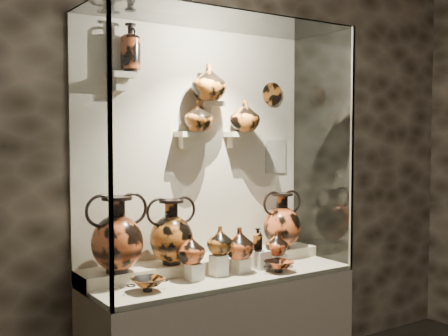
{
  "coord_description": "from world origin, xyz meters",
  "views": [
    {
      "loc": [
        -1.9,
        -0.72,
        1.69
      ],
      "look_at": [
        0.07,
        2.26,
        1.48
      ],
      "focal_mm": 45.0,
      "sensor_mm": 36.0,
      "label": 1
    }
  ],
  "objects_px": {
    "jug_c": "(239,243)",
    "jug_e": "(276,243)",
    "ovoid_vase_c": "(245,116)",
    "lekythos_small": "(257,238)",
    "jug_b": "(220,240)",
    "amphora_mid": "(171,231)",
    "jug_a": "(190,248)",
    "kylix_left": "(147,283)",
    "lekythos_tall": "(130,45)",
    "ovoid_vase_b": "(209,82)",
    "kylix_right": "(278,265)",
    "ovoid_vase_a": "(199,116)",
    "amphora_left": "(117,234)",
    "amphora_right": "(282,220)"
  },
  "relations": [
    {
      "from": "amphora_right",
      "to": "ovoid_vase_b",
      "type": "relative_size",
      "value": 1.69
    },
    {
      "from": "amphora_left",
      "to": "amphora_right",
      "type": "height_order",
      "value": "amphora_left"
    },
    {
      "from": "jug_c",
      "to": "ovoid_vase_c",
      "type": "height_order",
      "value": "ovoid_vase_c"
    },
    {
      "from": "jug_b",
      "to": "ovoid_vase_a",
      "type": "relative_size",
      "value": 0.87
    },
    {
      "from": "amphora_mid",
      "to": "jug_e",
      "type": "height_order",
      "value": "amphora_mid"
    },
    {
      "from": "amphora_right",
      "to": "jug_b",
      "type": "distance_m",
      "value": 0.65
    },
    {
      "from": "lekythos_small",
      "to": "jug_b",
      "type": "bearing_deg",
      "value": 173.33
    },
    {
      "from": "jug_c",
      "to": "jug_a",
      "type": "bearing_deg",
      "value": -179.88
    },
    {
      "from": "jug_a",
      "to": "ovoid_vase_c",
      "type": "height_order",
      "value": "ovoid_vase_c"
    },
    {
      "from": "lekythos_tall",
      "to": "kylix_left",
      "type": "bearing_deg",
      "value": -86.66
    },
    {
      "from": "lekythos_tall",
      "to": "jug_e",
      "type": "bearing_deg",
      "value": -3.38
    },
    {
      "from": "ovoid_vase_a",
      "to": "jug_c",
      "type": "bearing_deg",
      "value": -41.27
    },
    {
      "from": "amphora_mid",
      "to": "jug_c",
      "type": "relative_size",
      "value": 2.06
    },
    {
      "from": "lekythos_tall",
      "to": "jug_c",
      "type": "bearing_deg",
      "value": -10.61
    },
    {
      "from": "kylix_right",
      "to": "lekythos_tall",
      "type": "distance_m",
      "value": 1.63
    },
    {
      "from": "amphora_mid",
      "to": "ovoid_vase_a",
      "type": "relative_size",
      "value": 2.03
    },
    {
      "from": "amphora_mid",
      "to": "jug_a",
      "type": "bearing_deg",
      "value": -84.11
    },
    {
      "from": "kylix_right",
      "to": "ovoid_vase_b",
      "type": "height_order",
      "value": "ovoid_vase_b"
    },
    {
      "from": "ovoid_vase_c",
      "to": "jug_a",
      "type": "bearing_deg",
      "value": -171.73
    },
    {
      "from": "amphora_left",
      "to": "kylix_right",
      "type": "bearing_deg",
      "value": -8.87
    },
    {
      "from": "jug_b",
      "to": "lekythos_tall",
      "type": "distance_m",
      "value": 1.3
    },
    {
      "from": "ovoid_vase_c",
      "to": "amphora_mid",
      "type": "bearing_deg",
      "value": 172.02
    },
    {
      "from": "kylix_left",
      "to": "ovoid_vase_a",
      "type": "xyz_separation_m",
      "value": [
        0.52,
        0.31,
        0.94
      ]
    },
    {
      "from": "jug_c",
      "to": "kylix_left",
      "type": "bearing_deg",
      "value": -171.26
    },
    {
      "from": "amphora_right",
      "to": "kylix_right",
      "type": "bearing_deg",
      "value": -133.18
    },
    {
      "from": "amphora_left",
      "to": "amphora_right",
      "type": "bearing_deg",
      "value": 8.75
    },
    {
      "from": "amphora_right",
      "to": "kylix_right",
      "type": "height_order",
      "value": "amphora_right"
    },
    {
      "from": "jug_b",
      "to": "jug_a",
      "type": "bearing_deg",
      "value": -164.55
    },
    {
      "from": "jug_e",
      "to": "kylix_right",
      "type": "height_order",
      "value": "jug_e"
    },
    {
      "from": "ovoid_vase_c",
      "to": "ovoid_vase_b",
      "type": "bearing_deg",
      "value": 168.28
    },
    {
      "from": "jug_b",
      "to": "kylix_left",
      "type": "bearing_deg",
      "value": -155.6
    },
    {
      "from": "kylix_right",
      "to": "amphora_mid",
      "type": "bearing_deg",
      "value": 148.3
    },
    {
      "from": "jug_a",
      "to": "lekythos_tall",
      "type": "xyz_separation_m",
      "value": [
        -0.26,
        0.26,
        1.21
      ]
    },
    {
      "from": "jug_b",
      "to": "ovoid_vase_b",
      "type": "relative_size",
      "value": 0.74
    },
    {
      "from": "lekythos_small",
      "to": "lekythos_tall",
      "type": "relative_size",
      "value": 0.51
    },
    {
      "from": "amphora_left",
      "to": "lekythos_small",
      "type": "xyz_separation_m",
      "value": [
        0.89,
        -0.16,
        -0.09
      ]
    },
    {
      "from": "jug_a",
      "to": "ovoid_vase_b",
      "type": "relative_size",
      "value": 0.77
    },
    {
      "from": "jug_a",
      "to": "jug_b",
      "type": "xyz_separation_m",
      "value": [
        0.21,
        0.0,
        0.03
      ]
    },
    {
      "from": "jug_b",
      "to": "ovoid_vase_a",
      "type": "bearing_deg",
      "value": 108.55
    },
    {
      "from": "jug_c",
      "to": "jug_e",
      "type": "distance_m",
      "value": 0.3
    },
    {
      "from": "amphora_right",
      "to": "ovoid_vase_b",
      "type": "distance_m",
      "value": 1.1
    },
    {
      "from": "jug_e",
      "to": "kylix_right",
      "type": "bearing_deg",
      "value": -115.55
    },
    {
      "from": "amphora_right",
      "to": "jug_b",
      "type": "relative_size",
      "value": 2.28
    },
    {
      "from": "lekythos_small",
      "to": "ovoid_vase_a",
      "type": "distance_m",
      "value": 0.87
    },
    {
      "from": "jug_b",
      "to": "ovoid_vase_a",
      "type": "height_order",
      "value": "ovoid_vase_a"
    },
    {
      "from": "amphora_mid",
      "to": "jug_a",
      "type": "relative_size",
      "value": 2.24
    },
    {
      "from": "jug_e",
      "to": "jug_c",
      "type": "bearing_deg",
      "value": -173.16
    },
    {
      "from": "jug_a",
      "to": "jug_e",
      "type": "height_order",
      "value": "jug_a"
    },
    {
      "from": "kylix_left",
      "to": "lekythos_tall",
      "type": "distance_m",
      "value": 1.4
    },
    {
      "from": "jug_b",
      "to": "ovoid_vase_c",
      "type": "height_order",
      "value": "ovoid_vase_c"
    }
  ]
}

